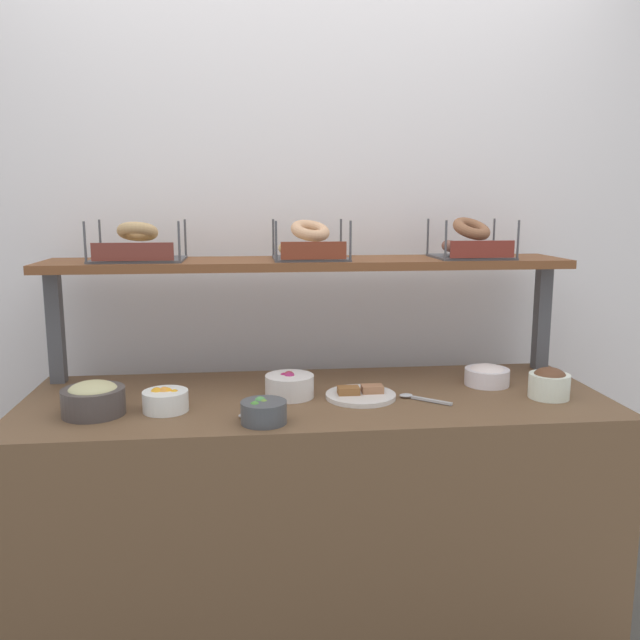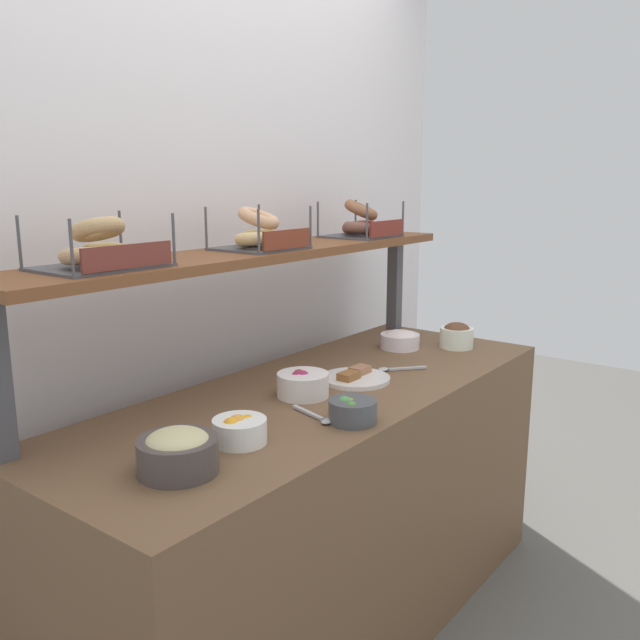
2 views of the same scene
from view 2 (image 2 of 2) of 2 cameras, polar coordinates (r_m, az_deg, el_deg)
The scene contains 17 objects.
ground_plane at distance 2.55m, azimuth 0.02°, elevation -24.41°, with size 8.00×8.00×0.00m, color #595651.
back_wall at distance 2.44m, azimuth -10.31°, elevation 4.49°, with size 3.11×0.06×2.40m, color white.
deli_counter at distance 2.32m, azimuth 0.02°, elevation -15.94°, with size 1.91×0.70×0.85m, color brown.
shelf_riser_right at distance 2.98m, azimuth 6.37°, elevation 3.02°, with size 0.05×0.05×0.40m, color #4C4C51.
upper_shelf at distance 2.24m, azimuth -5.50°, elevation 5.62°, with size 1.87×0.32×0.03m, color brown.
bowl_cream_cheese at distance 2.67m, azimuth 6.81°, elevation -1.64°, with size 0.15×0.15×0.07m.
bowl_chocolate_spread at distance 2.71m, azimuth 11.54°, elevation -1.28°, with size 0.13×0.13×0.10m.
bowl_hummus at distance 1.59m, azimuth -12.00°, elevation -10.87°, with size 0.19×0.19×0.10m.
bowl_veggie_mix at distance 1.86m, azimuth 2.75°, elevation -7.69°, with size 0.13×0.13×0.07m.
bowl_beet_salad at distance 2.07m, azimuth -1.45°, elevation -5.47°, with size 0.16×0.16×0.08m.
bowl_fruit_salad at distance 1.74m, azimuth -6.88°, elevation -9.24°, with size 0.14×0.14×0.07m.
serving_plate_white at distance 2.24m, azimuth 3.02°, elevation -4.92°, with size 0.23×0.23×0.04m.
serving_spoon_near_plate at distance 1.89m, azimuth -0.10°, elevation -8.26°, with size 0.07×0.17×0.01m.
serving_spoon_by_edge at distance 2.36m, azimuth 6.29°, elevation -4.15°, with size 0.15×0.12×0.01m.
bagel_basket_sesame at distance 1.84m, azimuth -18.24°, elevation 5.63°, with size 0.31×0.26×0.14m.
bagel_basket_plain at distance 2.22m, azimuth -5.18°, elevation 7.24°, with size 0.28×0.25×0.14m.
bagel_basket_cinnamon_raisin at distance 2.68m, azimuth 3.52°, elevation 8.12°, with size 0.27×0.26×0.15m.
Camera 2 is at (-1.63, -1.24, 1.51)m, focal length 37.65 mm.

